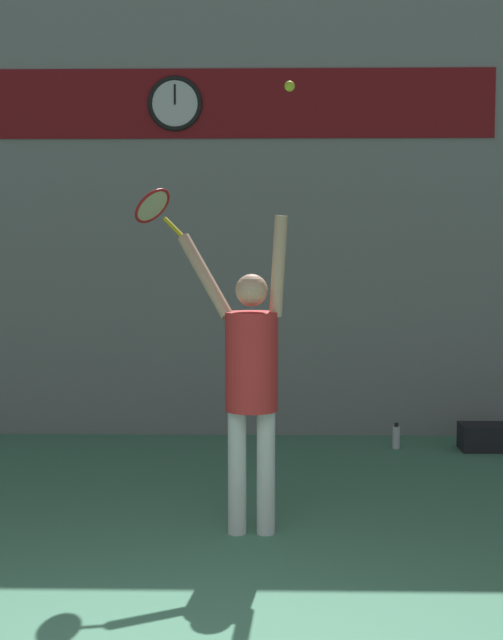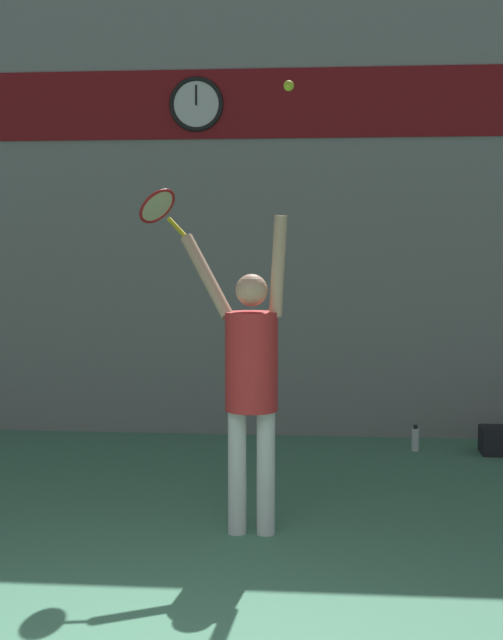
% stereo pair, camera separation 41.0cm
% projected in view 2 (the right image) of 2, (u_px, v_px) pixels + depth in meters
% --- Properties ---
extents(back_wall, '(18.00, 0.10, 5.00)m').
position_uv_depth(back_wall, '(249.00, 202.00, 9.44)').
color(back_wall, gray).
rests_on(back_wall, ground_plane).
extents(sponsor_banner, '(5.57, 0.02, 0.72)m').
position_uv_depth(sponsor_banner, '(248.00, 104.00, 9.30)').
color(sponsor_banner, maroon).
extents(scoreboard_clock, '(0.57, 0.05, 0.57)m').
position_uv_depth(scoreboard_clock, '(196.00, 104.00, 9.32)').
color(scoreboard_clock, white).
extents(tennis_player, '(0.82, 0.51, 2.24)m').
position_uv_depth(tennis_player, '(251.00, 372.00, 6.21)').
color(tennis_player, white).
rests_on(tennis_player, ground_plane).
extents(tennis_racket, '(0.43, 0.38, 0.37)m').
position_uv_depth(tennis_racket, '(159.00, 208.00, 6.58)').
color(tennis_racket, yellow).
extents(tennis_ball, '(0.07, 0.07, 0.07)m').
position_uv_depth(tennis_ball, '(289.00, 86.00, 5.94)').
color(tennis_ball, '#CCDB2D').
extents(water_bottle, '(0.07, 0.07, 0.26)m').
position_uv_depth(water_bottle, '(415.00, 439.00, 8.83)').
color(water_bottle, silver).
rests_on(water_bottle, ground_plane).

